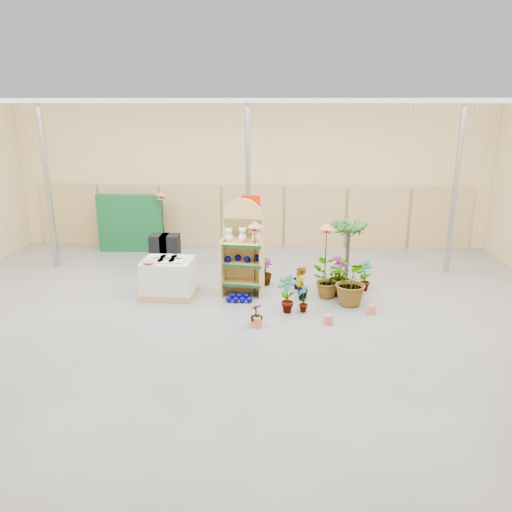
# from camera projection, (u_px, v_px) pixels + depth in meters

# --- Properties ---
(room) EXTENTS (15.20, 12.10, 4.70)m
(room) POSITION_uv_depth(u_px,v_px,m) (241.00, 211.00, 10.96)
(room) COLOR #606060
(room) RESTS_ON ground
(display_shelf) EXTENTS (1.05, 0.74, 2.33)m
(display_shelf) POSITION_uv_depth(u_px,v_px,m) (243.00, 251.00, 12.05)
(display_shelf) COLOR tan
(display_shelf) RESTS_ON ground
(teddy_bears) EXTENTS (0.86, 0.22, 0.36)m
(teddy_bears) POSITION_uv_depth(u_px,v_px,m) (243.00, 236.00, 11.83)
(teddy_bears) COLOR #F2E2CE
(teddy_bears) RESTS_ON display_shelf
(gazing_balls_shelf) EXTENTS (0.86, 0.29, 0.16)m
(gazing_balls_shelf) POSITION_uv_depth(u_px,v_px,m) (243.00, 258.00, 11.97)
(gazing_balls_shelf) COLOR #010058
(gazing_balls_shelf) RESTS_ON display_shelf
(gazing_balls_floor) EXTENTS (0.63, 0.39, 0.15)m
(gazing_balls_floor) POSITION_uv_depth(u_px,v_px,m) (239.00, 298.00, 11.78)
(gazing_balls_floor) COLOR #010058
(gazing_balls_floor) RESTS_ON ground
(pallet_stack) EXTENTS (1.32, 1.12, 0.94)m
(pallet_stack) POSITION_uv_depth(u_px,v_px,m) (168.00, 277.00, 12.03)
(pallet_stack) COLOR tan
(pallet_stack) RESTS_ON ground
(charcoal_planters) EXTENTS (0.80, 0.50, 1.00)m
(charcoal_planters) POSITION_uv_depth(u_px,v_px,m) (165.00, 252.00, 13.94)
(charcoal_planters) COLOR black
(charcoal_planters) RESTS_ON ground
(trellis_stock) EXTENTS (2.00, 0.30, 1.80)m
(trellis_stock) POSITION_uv_depth(u_px,v_px,m) (130.00, 223.00, 15.60)
(trellis_stock) COLOR #0D4D22
(trellis_stock) RESTS_ON ground
(offer_sign) EXTENTS (0.50, 0.08, 2.20)m
(offer_sign) POSITION_uv_depth(u_px,v_px,m) (251.00, 219.00, 13.12)
(offer_sign) COLOR gray
(offer_sign) RESTS_ON ground
(bird_table_front) EXTENTS (0.34, 0.34, 1.88)m
(bird_table_front) POSITION_uv_depth(u_px,v_px,m) (255.00, 227.00, 11.56)
(bird_table_front) COLOR black
(bird_table_front) RESTS_ON ground
(bird_table_right) EXTENTS (0.34, 0.34, 1.78)m
(bird_table_right) POSITION_uv_depth(u_px,v_px,m) (327.00, 228.00, 11.80)
(bird_table_right) COLOR black
(bird_table_right) RESTS_ON ground
(bird_table_back) EXTENTS (0.34, 0.34, 1.99)m
(bird_table_back) POSITION_uv_depth(u_px,v_px,m) (162.00, 195.00, 14.91)
(bird_table_back) COLOR black
(bird_table_back) RESTS_ON ground
(palm) EXTENTS (0.70, 0.70, 1.73)m
(palm) POSITION_uv_depth(u_px,v_px,m) (349.00, 228.00, 12.60)
(palm) COLOR #3B2F22
(palm) RESTS_ON ground
(potted_plant_0) EXTENTS (0.57, 0.52, 0.89)m
(potted_plant_0) POSITION_uv_depth(u_px,v_px,m) (287.00, 294.00, 11.04)
(potted_plant_0) COLOR #215019
(potted_plant_0) RESTS_ON ground
(potted_plant_1) EXTENTS (0.32, 0.26, 0.57)m
(potted_plant_1) POSITION_uv_depth(u_px,v_px,m) (301.00, 289.00, 11.80)
(potted_plant_1) COLOR #215019
(potted_plant_1) RESTS_ON ground
(potted_plant_2) EXTENTS (1.05, 1.02, 0.89)m
(potted_plant_2) POSITION_uv_depth(u_px,v_px,m) (325.00, 279.00, 11.93)
(potted_plant_2) COLOR #215019
(potted_plant_2) RESTS_ON ground
(potted_plant_3) EXTENTS (0.72, 0.72, 0.96)m
(potted_plant_3) POSITION_uv_depth(u_px,v_px,m) (340.00, 276.00, 12.08)
(potted_plant_3) COLOR #215019
(potted_plant_3) RESTS_ON ground
(potted_plant_4) EXTENTS (0.50, 0.49, 0.79)m
(potted_plant_4) POSITION_uv_depth(u_px,v_px,m) (364.00, 275.00, 12.36)
(potted_plant_4) COLOR #215019
(potted_plant_4) RESTS_ON ground
(potted_plant_5) EXTENTS (0.41, 0.36, 0.62)m
(potted_plant_5) POSITION_uv_depth(u_px,v_px,m) (300.00, 277.00, 12.49)
(potted_plant_5) COLOR #215019
(potted_plant_5) RESTS_ON ground
(potted_plant_7) EXTENTS (0.38, 0.38, 0.49)m
(potted_plant_7) POSITION_uv_depth(u_px,v_px,m) (257.00, 315.00, 10.41)
(potted_plant_7) COLOR #215019
(potted_plant_7) RESTS_ON ground
(potted_plant_8) EXTENTS (0.23, 0.34, 0.63)m
(potted_plant_8) POSITION_uv_depth(u_px,v_px,m) (303.00, 298.00, 11.11)
(potted_plant_8) COLOR #215019
(potted_plant_8) RESTS_ON ground
(potted_plant_10) EXTENTS (1.37, 1.37, 1.16)m
(potted_plant_10) POSITION_uv_depth(u_px,v_px,m) (353.00, 281.00, 11.40)
(potted_plant_10) COLOR #215019
(potted_plant_10) RESTS_ON ground
(potted_plant_11) EXTENTS (0.54, 0.54, 0.70)m
(potted_plant_11) POSITION_uv_depth(u_px,v_px,m) (264.00, 272.00, 12.79)
(potted_plant_11) COLOR #215019
(potted_plant_11) RESTS_ON ground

